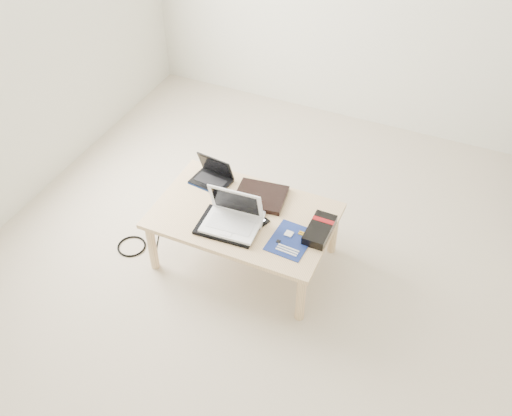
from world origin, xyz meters
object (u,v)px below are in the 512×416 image
at_px(white_laptop, 233,217).
at_px(coffee_table, 244,220).
at_px(netbook, 212,176).
at_px(gpu_box, 320,230).

bearing_deg(white_laptop, coffee_table, 82.07).
distance_m(netbook, gpu_box, 0.82).
height_order(netbook, gpu_box, netbook).
distance_m(netbook, white_laptop, 0.44).
bearing_deg(gpu_box, white_laptop, -163.52).
xyz_separation_m(coffee_table, netbook, (-0.32, 0.21, 0.09)).
relative_size(netbook, gpu_box, 1.01).
distance_m(coffee_table, gpu_box, 0.49).
xyz_separation_m(coffee_table, gpu_box, (0.48, 0.03, 0.08)).
relative_size(coffee_table, netbook, 4.09).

